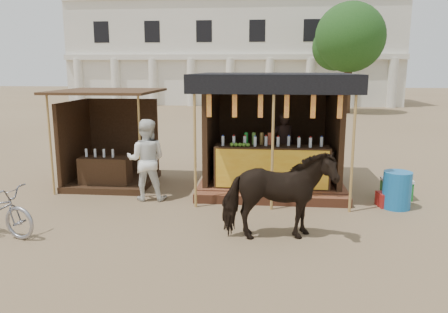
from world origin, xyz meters
TOP-DOWN VIEW (x-y plane):
  - ground at (0.00, 0.00)m, footprint 120.00×120.00m
  - main_stall at (1.01, 3.36)m, footprint 3.60×3.61m
  - secondary_stall at (-3.17, 3.24)m, footprint 2.40×2.40m
  - cow at (1.08, -0.08)m, footprint 1.98×1.15m
  - bystander at (-1.77, 2.00)m, footprint 0.92×0.74m
  - blue_barrel at (3.62, 1.91)m, footprint 0.75×0.75m
  - red_crate at (3.46, 2.00)m, footprint 0.43×0.43m
  - cooler at (3.81, 2.60)m, footprint 0.64×0.44m
  - background_building at (-2.00, 29.94)m, footprint 26.00×7.45m
  - tree at (5.81, 22.14)m, footprint 4.50×4.40m

SIDE VIEW (x-z plane):
  - ground at x=0.00m, z-range 0.00..0.00m
  - red_crate at x=3.46m, z-range 0.00..0.30m
  - cooler at x=3.81m, z-range 0.00..0.46m
  - blue_barrel at x=3.62m, z-range 0.00..0.79m
  - cow at x=1.08m, z-range 0.00..1.57m
  - secondary_stall at x=-3.17m, z-range -0.34..2.04m
  - bystander at x=-1.77m, z-range 0.00..1.82m
  - main_stall at x=1.01m, z-range -0.37..2.41m
  - background_building at x=-2.00m, z-range -0.11..8.07m
  - tree at x=5.81m, z-range 1.13..8.13m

